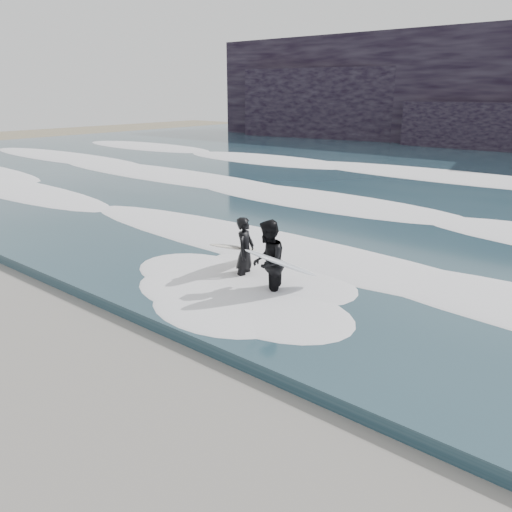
% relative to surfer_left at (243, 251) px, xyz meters
% --- Properties ---
extents(ground, '(120.00, 120.00, 0.00)m').
position_rel_surfer_left_xyz_m(ground, '(2.40, -6.29, -0.93)').
color(ground, olive).
rests_on(ground, ground).
extents(foam_near, '(60.00, 3.20, 0.20)m').
position_rel_surfer_left_xyz_m(foam_near, '(2.40, 2.71, -0.53)').
color(foam_near, white).
rests_on(foam_near, sea).
extents(foam_mid, '(60.00, 4.00, 0.24)m').
position_rel_surfer_left_xyz_m(foam_mid, '(2.40, 9.71, -0.51)').
color(foam_mid, white).
rests_on(foam_mid, sea).
extents(surfer_left, '(1.18, 2.23, 1.84)m').
position_rel_surfer_left_xyz_m(surfer_left, '(0.00, 0.00, 0.00)').
color(surfer_left, black).
rests_on(surfer_left, ground).
extents(surfer_right, '(1.62, 2.05, 2.04)m').
position_rel_surfer_left_xyz_m(surfer_right, '(1.27, -0.54, 0.10)').
color(surfer_right, black).
rests_on(surfer_right, ground).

